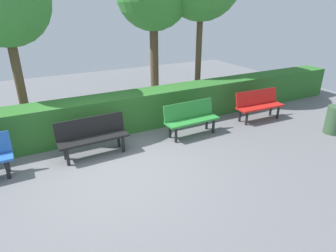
{
  "coord_description": "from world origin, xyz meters",
  "views": [
    {
      "loc": [
        1.44,
        5.06,
        3.18
      ],
      "look_at": [
        -1.39,
        -0.34,
        0.55
      ],
      "focal_mm": 30.51,
      "sensor_mm": 36.0,
      "label": 1
    }
  ],
  "objects_px": {
    "bench_black": "(93,135)",
    "trash_bin": "(334,120)",
    "bench_red": "(259,104)",
    "tree_far": "(2,0)",
    "bench_green": "(191,117)"
  },
  "relations": [
    {
      "from": "bench_black",
      "to": "trash_bin",
      "type": "bearing_deg",
      "value": 161.73
    },
    {
      "from": "bench_red",
      "to": "trash_bin",
      "type": "bearing_deg",
      "value": 124.79
    },
    {
      "from": "tree_far",
      "to": "bench_black",
      "type": "bearing_deg",
      "value": 118.37
    },
    {
      "from": "bench_green",
      "to": "trash_bin",
      "type": "bearing_deg",
      "value": 152.4
    },
    {
      "from": "tree_far",
      "to": "trash_bin",
      "type": "xyz_separation_m",
      "value": [
        -7.13,
        4.06,
        -2.88
      ]
    },
    {
      "from": "trash_bin",
      "to": "bench_red",
      "type": "bearing_deg",
      "value": -57.82
    },
    {
      "from": "bench_red",
      "to": "bench_green",
      "type": "xyz_separation_m",
      "value": [
        2.33,
        -0.01,
        -0.0
      ]
    },
    {
      "from": "bench_green",
      "to": "trash_bin",
      "type": "relative_size",
      "value": 1.97
    },
    {
      "from": "bench_red",
      "to": "bench_green",
      "type": "distance_m",
      "value": 2.33
    },
    {
      "from": "bench_red",
      "to": "bench_green",
      "type": "relative_size",
      "value": 1.02
    },
    {
      "from": "bench_red",
      "to": "bench_green",
      "type": "bearing_deg",
      "value": 2.46
    },
    {
      "from": "bench_red",
      "to": "trash_bin",
      "type": "height_order",
      "value": "bench_red"
    },
    {
      "from": "bench_green",
      "to": "trash_bin",
      "type": "height_order",
      "value": "bench_green"
    },
    {
      "from": "bench_red",
      "to": "bench_black",
      "type": "xyz_separation_m",
      "value": [
        4.84,
        -0.11,
        0.0
      ]
    },
    {
      "from": "bench_red",
      "to": "bench_black",
      "type": "height_order",
      "value": "bench_black"
    }
  ]
}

